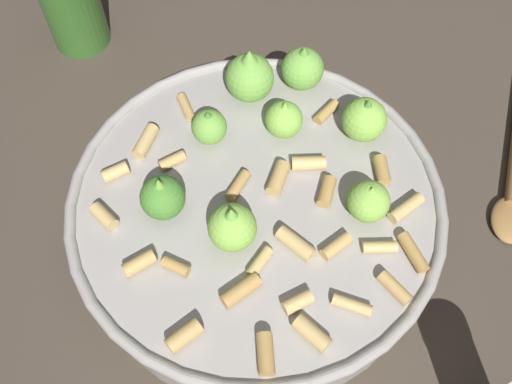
# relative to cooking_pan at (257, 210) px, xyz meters

# --- Properties ---
(ground_plane) EXTENTS (2.40, 2.40, 0.00)m
(ground_plane) POSITION_rel_cooking_pan_xyz_m (0.00, 0.00, -0.04)
(ground_plane) COLOR #42382D
(cooking_pan) EXTENTS (0.32, 0.32, 0.12)m
(cooking_pan) POSITION_rel_cooking_pan_xyz_m (0.00, 0.00, 0.00)
(cooking_pan) COLOR #9E9993
(cooking_pan) RESTS_ON ground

